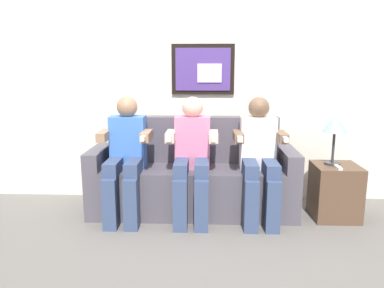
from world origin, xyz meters
name	(u,v)px	position (x,y,z in m)	size (l,w,h in m)	color
ground_plane	(191,224)	(0.00, 0.00, 0.00)	(5.63, 5.63, 0.00)	#66605B
back_wall_assembly	(195,74)	(0.00, 0.76, 1.30)	(4.33, 0.10, 2.60)	silver
couch	(193,180)	(0.00, 0.33, 0.31)	(1.93, 0.58, 0.90)	#514C56
person_on_left	(126,153)	(-0.60, 0.16, 0.61)	(0.46, 0.56, 1.11)	#3F72CC
person_in_middle	(192,154)	(0.00, 0.16, 0.61)	(0.46, 0.56, 1.11)	pink
person_on_right	(259,155)	(0.60, 0.16, 0.61)	(0.46, 0.56, 1.11)	white
side_table_right	(335,191)	(1.31, 0.22, 0.25)	(0.40, 0.40, 0.50)	brown
table_lamp	(335,126)	(1.28, 0.25, 0.86)	(0.22, 0.22, 0.46)	#333338
spare_remote_on_table	(338,167)	(1.29, 0.11, 0.51)	(0.04, 0.13, 0.02)	white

